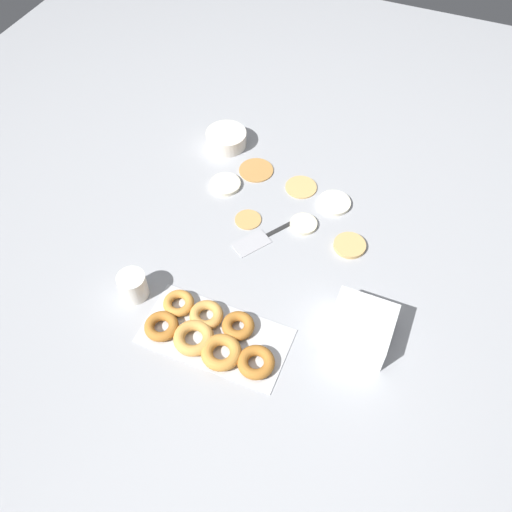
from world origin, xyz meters
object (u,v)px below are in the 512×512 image
pancake_3 (256,170)px  pancake_4 (248,219)px  pancake_1 (303,224)px  donut_tray (210,335)px  batter_bowl (226,139)px  container_stack (361,328)px  pancake_2 (225,184)px  pancake_6 (301,187)px  pancake_5 (350,245)px  paper_cup (133,286)px  pancake_0 (334,203)px  spatula (259,239)px

pancake_3 → pancake_4: size_ratio=1.40×
pancake_1 → donut_tray: size_ratio=0.22×
donut_tray → batter_bowl: 0.77m
donut_tray → container_stack: size_ratio=2.46×
pancake_2 → pancake_6: bearing=20.5°
pancake_6 → donut_tray: (-0.03, -0.61, 0.01)m
pancake_3 → pancake_5: 0.43m
batter_bowl → paper_cup: size_ratio=1.77×
donut_tray → paper_cup: paper_cup is taller
pancake_3 → container_stack: container_stack is taller
pancake_0 → pancake_5: bearing=-57.2°
pancake_6 → paper_cup: (-0.29, -0.57, 0.03)m
batter_bowl → paper_cup: paper_cup is taller
pancake_5 → batter_bowl: size_ratio=0.69×
pancake_2 → pancake_3: size_ratio=0.87×
pancake_2 → donut_tray: 0.56m
pancake_4 → container_stack: (0.43, -0.26, 0.04)m
pancake_5 → donut_tray: bearing=-119.8°
pancake_0 → batter_bowl: (-0.43, 0.13, 0.02)m
pancake_2 → pancake_6: pancake_2 is taller
pancake_1 → container_stack: 0.41m
pancake_1 → pancake_5: pancake_5 is taller
pancake_6 → batter_bowl: bearing=162.2°
batter_bowl → pancake_1: bearing=-33.8°
pancake_0 → pancake_5: 0.17m
donut_tray → spatula: bearing=91.5°
pancake_2 → pancake_3: 0.12m
pancake_5 → pancake_3: bearing=153.1°
pancake_0 → paper_cup: size_ratio=1.32×
batter_bowl → pancake_4: bearing=-55.0°
container_stack → spatula: (-0.37, 0.20, -0.04)m
pancake_1 → paper_cup: (-0.35, -0.42, 0.03)m
container_stack → spatula: 0.42m
pancake_1 → donut_tray: donut_tray is taller
pancake_4 → container_stack: container_stack is taller
pancake_0 → pancake_1: size_ratio=1.24×
pancake_3 → pancake_4: bearing=-74.0°
pancake_3 → paper_cup: bearing=-101.8°
pancake_1 → pancake_3: size_ratio=0.73×
pancake_0 → pancake_3: size_ratio=0.91×
pancake_2 → pancake_5: same height
pancake_5 → spatula: size_ratio=0.43×
pancake_6 → batter_bowl: 0.33m
pancake_6 → spatula: (-0.04, -0.26, -0.00)m
container_stack → spatula: bearing=151.0°
pancake_1 → container_stack: bearing=-49.7°
pancake_3 → container_stack: (0.49, -0.48, 0.04)m
donut_tray → paper_cup: (-0.25, 0.05, 0.02)m
spatula → pancake_6: bearing=-155.6°
pancake_1 → pancake_5: size_ratio=0.88×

